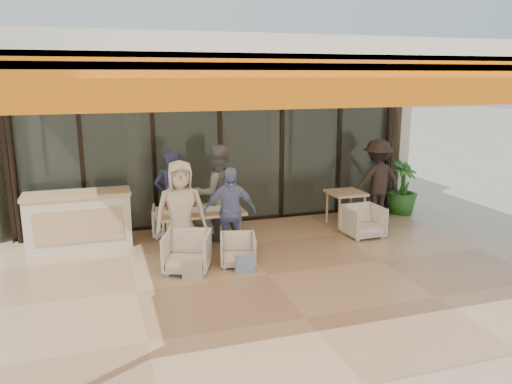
% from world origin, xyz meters
% --- Properties ---
extents(ground, '(70.00, 70.00, 0.00)m').
position_xyz_m(ground, '(0.00, 0.00, 0.00)').
color(ground, '#C6B293').
rests_on(ground, ground).
extents(terrace_floor, '(8.00, 6.00, 0.01)m').
position_xyz_m(terrace_floor, '(0.00, 0.00, 0.01)').
color(terrace_floor, tan).
rests_on(terrace_floor, ground).
extents(terrace_structure, '(8.00, 6.00, 3.40)m').
position_xyz_m(terrace_structure, '(0.00, -0.26, 3.25)').
color(terrace_structure, silver).
rests_on(terrace_structure, ground).
extents(glass_storefront, '(8.08, 0.10, 3.20)m').
position_xyz_m(glass_storefront, '(0.00, 3.00, 1.60)').
color(glass_storefront, '#9EADA3').
rests_on(glass_storefront, ground).
extents(interior_block, '(9.05, 3.62, 3.52)m').
position_xyz_m(interior_block, '(0.01, 5.31, 2.23)').
color(interior_block, silver).
rests_on(interior_block, ground).
extents(host_counter, '(1.85, 0.65, 1.04)m').
position_xyz_m(host_counter, '(-2.81, 2.30, 0.53)').
color(host_counter, silver).
rests_on(host_counter, ground).
extents(dining_table, '(1.50, 0.90, 0.93)m').
position_xyz_m(dining_table, '(-0.74, 1.54, 0.69)').
color(dining_table, '#D3BC80').
rests_on(dining_table, ground).
extents(chair_far_left, '(0.74, 0.70, 0.68)m').
position_xyz_m(chair_far_left, '(-1.16, 2.48, 0.34)').
color(chair_far_left, silver).
rests_on(chair_far_left, ground).
extents(chair_far_right, '(0.78, 0.75, 0.66)m').
position_xyz_m(chair_far_right, '(-0.32, 2.48, 0.33)').
color(chair_far_right, silver).
rests_on(chair_far_right, ground).
extents(chair_near_left, '(0.88, 0.86, 0.72)m').
position_xyz_m(chair_near_left, '(-1.16, 0.58, 0.36)').
color(chair_near_left, silver).
rests_on(chair_near_left, ground).
extents(chair_near_right, '(0.68, 0.66, 0.59)m').
position_xyz_m(chair_near_right, '(-0.32, 0.58, 0.30)').
color(chair_near_right, silver).
rests_on(chair_near_right, ground).
extents(diner_navy, '(0.70, 0.50, 1.79)m').
position_xyz_m(diner_navy, '(-1.16, 1.98, 0.90)').
color(diner_navy, '#1A1E3B').
rests_on(diner_navy, ground).
extents(diner_grey, '(0.95, 0.77, 1.83)m').
position_xyz_m(diner_grey, '(-0.32, 1.98, 0.92)').
color(diner_grey, slate).
rests_on(diner_grey, ground).
extents(diner_cream, '(0.87, 0.60, 1.73)m').
position_xyz_m(diner_cream, '(-1.16, 1.08, 0.86)').
color(diner_cream, beige).
rests_on(diner_cream, ground).
extents(diner_periwinkle, '(0.95, 0.46, 1.57)m').
position_xyz_m(diner_periwinkle, '(-0.32, 1.08, 0.79)').
color(diner_periwinkle, '#7C8FCF').
rests_on(diner_periwinkle, ground).
extents(tote_bag_cream, '(0.30, 0.10, 0.34)m').
position_xyz_m(tote_bag_cream, '(-1.16, 0.18, 0.17)').
color(tote_bag_cream, silver).
rests_on(tote_bag_cream, ground).
extents(tote_bag_blue, '(0.30, 0.10, 0.34)m').
position_xyz_m(tote_bag_blue, '(-0.32, 0.18, 0.17)').
color(tote_bag_blue, '#99BFD8').
rests_on(tote_bag_blue, ground).
extents(side_table, '(0.70, 0.70, 0.74)m').
position_xyz_m(side_table, '(2.40, 2.02, 0.64)').
color(side_table, '#D3BC80').
rests_on(side_table, ground).
extents(side_chair, '(0.70, 0.66, 0.70)m').
position_xyz_m(side_chair, '(2.40, 1.27, 0.35)').
color(side_chair, silver).
rests_on(side_chair, ground).
extents(standing_woman, '(1.19, 0.74, 1.76)m').
position_xyz_m(standing_woman, '(3.27, 2.27, 0.88)').
color(standing_woman, black).
rests_on(standing_woman, ground).
extents(potted_palm, '(0.92, 0.92, 1.23)m').
position_xyz_m(potted_palm, '(4.07, 2.49, 0.61)').
color(potted_palm, '#1E5919').
rests_on(potted_palm, ground).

